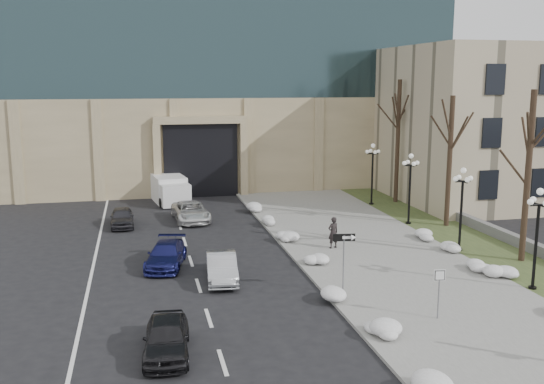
{
  "coord_description": "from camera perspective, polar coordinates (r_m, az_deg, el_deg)",
  "views": [
    {
      "loc": [
        -9.06,
        -17.08,
        9.46
      ],
      "look_at": [
        -2.02,
        14.28,
        3.5
      ],
      "focal_mm": 40.0,
      "sensor_mm": 36.0,
      "label": 1
    }
  ],
  "objects": [
    {
      "name": "classical_building",
      "position": [
        54.84,
        22.0,
        6.13
      ],
      "size": [
        22.0,
        18.12,
        12.0
      ],
      "color": "tan",
      "rests_on": "ground"
    },
    {
      "name": "snow_clump_e",
      "position": [
        35.6,
        1.17,
        -4.41
      ],
      "size": [
        1.1,
        1.6,
        0.36
      ],
      "primitive_type": "ellipsoid",
      "color": "white",
      "rests_on": "sidewalk"
    },
    {
      "name": "snow_clump_c",
      "position": [
        26.83,
        6.22,
        -9.52
      ],
      "size": [
        1.1,
        1.6,
        0.36
      ],
      "primitive_type": "ellipsoid",
      "color": "white",
      "rests_on": "sidewalk"
    },
    {
      "name": "grass_strip",
      "position": [
        37.66,
        18.3,
        -4.51
      ],
      "size": [
        4.0,
        40.0,
        0.1
      ],
      "primitive_type": "cube",
      "color": "#354522",
      "rests_on": "ground"
    },
    {
      "name": "sidewalk",
      "position": [
        34.82,
        9.04,
        -5.29
      ],
      "size": [
        9.0,
        40.0,
        0.12
      ],
      "primitive_type": "cube",
      "color": "gray",
      "rests_on": "ground"
    },
    {
      "name": "tree_far",
      "position": [
        47.43,
        11.8,
        6.29
      ],
      "size": [
        3.2,
        3.2,
        9.5
      ],
      "color": "black",
      "rests_on": "ground"
    },
    {
      "name": "car_d",
      "position": [
        41.51,
        -7.64,
        -1.84
      ],
      "size": [
        2.52,
        4.86,
        1.31
      ],
      "primitive_type": "imported",
      "rotation": [
        0.0,
        0.0,
        0.08
      ],
      "color": "silver",
      "rests_on": "ground"
    },
    {
      "name": "box_truck",
      "position": [
        48.56,
        -9.72,
        0.31
      ],
      "size": [
        3.13,
        6.72,
        2.05
      ],
      "rotation": [
        0.0,
        0.0,
        0.15
      ],
      "color": "silver",
      "rests_on": "ground"
    },
    {
      "name": "lamppost_c",
      "position": [
        40.55,
        12.87,
        1.18
      ],
      "size": [
        1.18,
        1.18,
        4.76
      ],
      "color": "black",
      "rests_on": "ground"
    },
    {
      "name": "lamppost_b",
      "position": [
        34.89,
        17.44,
        -0.53
      ],
      "size": [
        1.18,
        1.18,
        4.76
      ],
      "color": "black",
      "rests_on": "ground"
    },
    {
      "name": "snow_clump_k",
      "position": [
        35.25,
        16.17,
        -4.98
      ],
      "size": [
        1.1,
        1.6,
        0.36
      ],
      "primitive_type": "ellipsoid",
      "color": "white",
      "rests_on": "sidewalk"
    },
    {
      "name": "snow_clump_f",
      "position": [
        39.77,
        -0.32,
        -2.81
      ],
      "size": [
        1.1,
        1.6,
        0.36
      ],
      "primitive_type": "ellipsoid",
      "color": "white",
      "rests_on": "sidewalk"
    },
    {
      "name": "lamppost_a",
      "position": [
        29.58,
        23.71,
        -2.87
      ],
      "size": [
        1.18,
        1.18,
        4.76
      ],
      "color": "black",
      "rests_on": "ground"
    },
    {
      "name": "car_c",
      "position": [
        31.72,
        -9.94,
        -5.85
      ],
      "size": [
        2.61,
        4.54,
        1.24
      ],
      "primitive_type": "imported",
      "rotation": [
        0.0,
        0.0,
        -0.22
      ],
      "color": "navy",
      "rests_on": "ground"
    },
    {
      "name": "snow_clump_g",
      "position": [
        43.46,
        -1.42,
        -1.66
      ],
      "size": [
        1.1,
        1.6,
        0.36
      ],
      "primitive_type": "ellipsoid",
      "color": "white",
      "rests_on": "sidewalk"
    },
    {
      "name": "tree_near",
      "position": [
        33.6,
        23.08,
        3.46
      ],
      "size": [
        3.2,
        3.2,
        9.0
      ],
      "color": "black",
      "rests_on": "ground"
    },
    {
      "name": "snow_clump_j",
      "position": [
        37.26,
        14.13,
        -4.05
      ],
      "size": [
        1.1,
        1.6,
        0.36
      ],
      "primitive_type": "ellipsoid",
      "color": "white",
      "rests_on": "sidewalk"
    },
    {
      "name": "tree_mid",
      "position": [
        40.36,
        16.45,
        4.45
      ],
      "size": [
        3.2,
        3.2,
        8.5
      ],
      "color": "black",
      "rests_on": "ground"
    },
    {
      "name": "car_e",
      "position": [
        40.81,
        -13.93,
        -2.32
      ],
      "size": [
        1.53,
        3.67,
        1.24
      ],
      "primitive_type": "imported",
      "rotation": [
        0.0,
        0.0,
        0.02
      ],
      "color": "#343339",
      "rests_on": "ground"
    },
    {
      "name": "one_way_sign",
      "position": [
        27.04,
        7.15,
        -4.92
      ],
      "size": [
        1.04,
        0.33,
        2.79
      ],
      "rotation": [
        0.0,
        0.0,
        -0.14
      ],
      "color": "slate",
      "rests_on": "ground"
    },
    {
      "name": "car_a",
      "position": [
        21.94,
        -9.89,
        -13.32
      ],
      "size": [
        1.88,
        3.98,
        1.32
      ],
      "primitive_type": "imported",
      "rotation": [
        0.0,
        0.0,
        -0.08
      ],
      "color": "black",
      "rests_on": "ground"
    },
    {
      "name": "ground",
      "position": [
        21.53,
        14.26,
        -15.91
      ],
      "size": [
        160.0,
        160.0,
        0.0
      ],
      "primitive_type": "plane",
      "color": "black",
      "rests_on": "ground"
    },
    {
      "name": "snow_clump_l",
      "position": [
        31.18,
        21.09,
        -7.31
      ],
      "size": [
        1.1,
        1.6,
        0.36
      ],
      "primitive_type": "ellipsoid",
      "color": "white",
      "rests_on": "sidewalk"
    },
    {
      "name": "pedestrian",
      "position": [
        34.27,
        5.77,
        -3.82
      ],
      "size": [
        0.75,
        0.6,
        1.79
      ],
      "primitive_type": "imported",
      "rotation": [
        0.0,
        0.0,
        3.44
      ],
      "color": "black",
      "rests_on": "sidewalk"
    },
    {
      "name": "snow_clump_i",
      "position": [
        31.98,
        19.44,
        -6.76
      ],
      "size": [
        1.1,
        1.6,
        0.36
      ],
      "primitive_type": "ellipsoid",
      "color": "white",
      "rests_on": "sidewalk"
    },
    {
      "name": "car_b",
      "position": [
        29.22,
        -4.77,
        -7.07
      ],
      "size": [
        1.73,
        4.1,
        1.32
      ],
      "primitive_type": "imported",
      "rotation": [
        0.0,
        0.0,
        -0.08
      ],
      "color": "#A7AAAF",
      "rests_on": "ground"
    },
    {
      "name": "snow_clump_b",
      "position": [
        23.44,
        9.66,
        -12.66
      ],
      "size": [
        1.1,
        1.6,
        0.36
      ],
      "primitive_type": "ellipsoid",
      "color": "white",
      "rests_on": "sidewalk"
    },
    {
      "name": "stone_wall",
      "position": [
        40.26,
        19.32,
        -3.18
      ],
      "size": [
        0.5,
        30.0,
        0.7
      ],
      "primitive_type": "cube",
      "color": "slate",
      "rests_on": "ground"
    },
    {
      "name": "keep_sign",
      "position": [
        24.98,
        15.47,
        -8.3
      ],
      "size": [
        0.46,
        0.11,
        2.14
      ],
      "rotation": [
        0.0,
        0.0,
        -0.16
      ],
      "color": "slate",
      "rests_on": "ground"
    },
    {
      "name": "snow_clump_d",
      "position": [
        31.67,
        3.93,
        -6.34
      ],
      "size": [
        1.1,
        1.6,
        0.36
      ],
      "primitive_type": "ellipsoid",
      "color": "white",
      "rests_on": "sidewalk"
    },
    {
      "name": "curb",
      "position": [
        33.46,
        1.81,
        -5.8
      ],
      "size": [
        0.3,
        40.0,
        0.14
      ],
      "primitive_type": "cube",
      "color": "gray",
      "rests_on": "ground"
    },
    {
      "name": "lamppost_d",
      "position": [
        46.43,
        9.44,
        2.46
      ],
      "size": [
        1.18,
        1.18,
        4.76
      ],
      "color": "black",
      "rests_on": "ground"
    }
  ]
}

